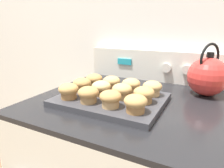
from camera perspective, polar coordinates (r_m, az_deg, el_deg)
wall_back at (r=1.13m, az=13.72°, el=17.29°), size 8.00×0.05×2.40m
control_panel at (r=1.09m, az=12.35°, el=5.17°), size 0.74×0.07×0.16m
muffin_pan at (r=0.77m, az=-0.30°, el=-4.45°), size 0.39×0.31×0.02m
muffin_r0_c0 at (r=0.76m, az=-12.31°, el=-1.86°), size 0.07×0.07×0.06m
muffin_r0_c1 at (r=0.71m, az=-6.77°, el=-2.92°), size 0.07×0.07×0.06m
muffin_r0_c2 at (r=0.66m, az=-0.45°, el=-4.13°), size 0.07×0.07×0.06m
muffin_r0_c3 at (r=0.63m, az=6.74°, el=-5.45°), size 0.07×0.07×0.06m
muffin_r1_c0 at (r=0.83m, az=-8.55°, el=-0.14°), size 0.07×0.07×0.06m
muffin_r1_c1 at (r=0.78m, az=-3.09°, el=-1.08°), size 0.07×0.07×0.06m
muffin_r1_c2 at (r=0.74m, az=2.85°, el=-1.95°), size 0.07×0.07×0.06m
muffin_r1_c3 at (r=0.71m, az=9.11°, el=-2.92°), size 0.07×0.07×0.06m
muffin_r2_c0 at (r=0.89m, az=-5.13°, el=1.18°), size 0.07×0.07×0.06m
muffin_r2_c1 at (r=0.85m, az=-0.14°, el=0.47°), size 0.07×0.07×0.06m
muffin_r2_c2 at (r=0.82m, az=5.47°, el=-0.30°), size 0.07×0.07×0.06m
muffin_r2_c3 at (r=0.79m, az=11.44°, el=-1.10°), size 0.07×0.07×0.06m
tea_kettle at (r=0.92m, az=25.65°, el=2.14°), size 0.16×0.18×0.22m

